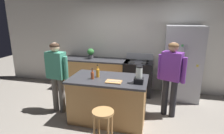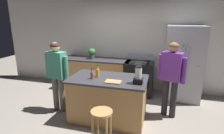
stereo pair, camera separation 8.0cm
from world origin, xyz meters
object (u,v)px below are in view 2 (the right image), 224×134
Objects in this scene: bar_stool at (102,119)px; bottle_soda at (98,73)px; chef_knife at (114,81)px; kitchen_island at (108,99)px; person_by_island_left at (57,71)px; potted_plant at (92,53)px; cutting_board at (113,82)px; person_by_sink_right at (171,73)px; stove_range at (139,77)px; blender_appliance at (138,76)px; refrigerator at (183,64)px; bottle_cooking_sauce at (92,75)px.

bottle_soda is at bearing 113.35° from bar_stool.
chef_knife is at bearing -28.42° from bottle_soda.
bar_stool is at bearing -80.95° from kitchen_island.
person_by_island_left is (-1.19, 0.06, 0.49)m from kitchen_island.
cutting_board is (1.11, -1.76, -0.16)m from potted_plant.
person_by_island_left is 0.96m from bottle_soda.
person_by_sink_right is 2.55× the size of bar_stool.
stove_range is at bearing -1.06° from potted_plant.
potted_plant is at bearing 114.55° from bar_stool.
chef_knife is (1.37, -0.27, -0.01)m from person_by_island_left.
chef_knife is (-0.44, -0.06, -0.12)m from blender_appliance.
stove_range reaches higher than chef_knife.
potted_plant is (-2.50, 0.05, 0.14)m from refrigerator.
blender_appliance is 1.50× the size of chef_knife.
stove_range is 1.52m from potted_plant.
bottle_cooking_sauce reaches higher than cutting_board.
cutting_board is (-1.07, -0.68, -0.05)m from person_by_sink_right.
person_by_island_left is 7.21× the size of chef_knife.
chef_knife is (-1.37, -1.71, -0.01)m from refrigerator.
bottle_cooking_sauce reaches higher than kitchen_island.
blender_appliance is (0.18, -1.67, 0.59)m from stove_range.
bottle_soda is (-0.23, 0.01, 0.55)m from kitchen_island.
stove_range is 3.32× the size of blender_appliance.
kitchen_island is 4.71× the size of blender_appliance.
cutting_board is at bearing -57.73° from potted_plant.
bottle_cooking_sauce is at bearing -115.85° from bottle_soda.
person_by_sink_right is at bearing 45.69° from blender_appliance.
refrigerator is (1.55, 1.50, 0.49)m from kitchen_island.
potted_plant is 1.39× the size of bottle_cooking_sauce.
stove_range is at bearing 127.00° from person_by_sink_right.
person_by_sink_right reaches higher than bottle_soda.
person_by_sink_right is 4.89× the size of blender_appliance.
bottle_cooking_sauce is 0.47m from cutting_board.
kitchen_island is at bearing -2.65° from bottle_soda.
potted_plant is 1.80m from bottle_cooking_sauce.
chef_knife is (0.47, -0.08, -0.06)m from bottle_cooking_sauce.
person_by_island_left is 0.92m from bottle_cooking_sauce.
blender_appliance is 1.29× the size of bottle_soda.
person_by_island_left reaches higher than blender_appliance.
person_by_sink_right is at bearing 49.52° from bar_stool.
bottle_soda reaches higher than bar_stool.
kitchen_island is 0.54m from cutting_board.
blender_appliance is 0.48m from cutting_board.
person_by_sink_right is at bearing 17.68° from bottle_soda.
bottle_cooking_sauce is (-0.92, 0.02, -0.06)m from blender_appliance.
refrigerator is 2.46m from bottle_cooking_sauce.
kitchen_island is at bearing -58.49° from potted_plant.
bottle_soda is at bearing -113.71° from stove_range.
kitchen_island is 2.21m from refrigerator.
cutting_board reaches higher than kitchen_island.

